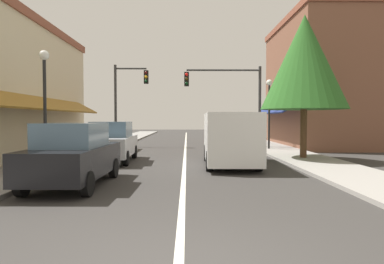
{
  "coord_description": "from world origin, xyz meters",
  "views": [
    {
      "loc": [
        0.11,
        -4.02,
        1.88
      ],
      "look_at": [
        0.37,
        14.17,
        1.19
      ],
      "focal_mm": 32.04,
      "sensor_mm": 36.0,
      "label": 1
    }
  ],
  "objects": [
    {
      "name": "storefront_right_block",
      "position": [
        9.46,
        20.0,
        4.39
      ],
      "size": [
        6.63,
        10.2,
        8.78
      ],
      "color": "brown",
      "rests_on": "ground"
    },
    {
      "name": "lane_center_stripe",
      "position": [
        0.0,
        18.0,
        0.0
      ],
      "size": [
        0.14,
        52.0,
        0.01
      ],
      "primitive_type": "cube",
      "color": "silver",
      "rests_on": "ground"
    },
    {
      "name": "parked_car_second_left",
      "position": [
        -3.17,
        10.99,
        0.88
      ],
      "size": [
        1.87,
        4.15,
        1.77
      ],
      "rotation": [
        0.0,
        0.0,
        0.03
      ],
      "color": "#B7BABF",
      "rests_on": "ground"
    },
    {
      "name": "street_lamp_right_mid",
      "position": [
        5.0,
        16.3,
        2.9
      ],
      "size": [
        0.36,
        0.36,
        4.23
      ],
      "color": "black",
      "rests_on": "ground"
    },
    {
      "name": "traffic_signal_mast_arm",
      "position": [
        3.03,
        17.96,
        3.62
      ],
      "size": [
        4.96,
        0.5,
        5.27
      ],
      "color": "#333333",
      "rests_on": "ground"
    },
    {
      "name": "ground_plane",
      "position": [
        0.0,
        18.0,
        0.0
      ],
      "size": [
        80.0,
        80.0,
        0.0
      ],
      "primitive_type": "plane",
      "color": "#33302D"
    },
    {
      "name": "parked_car_nearest_left",
      "position": [
        -3.07,
        5.57,
        0.88
      ],
      "size": [
        1.85,
        4.14,
        1.77
      ],
      "rotation": [
        0.0,
        0.0,
        -0.02
      ],
      "color": "black",
      "rests_on": "ground"
    },
    {
      "name": "van_in_lane",
      "position": [
        1.84,
        9.82,
        1.15
      ],
      "size": [
        2.11,
        5.23,
        2.12
      ],
      "rotation": [
        0.0,
        0.0,
        -0.03
      ],
      "color": "silver",
      "rests_on": "ground"
    },
    {
      "name": "tree_right_near",
      "position": [
        5.44,
        11.56,
        4.46
      ],
      "size": [
        3.9,
        3.9,
        6.62
      ],
      "color": "#4C331E",
      "rests_on": "ground"
    },
    {
      "name": "street_lamp_left_near",
      "position": [
        -5.16,
        8.75,
        3.01
      ],
      "size": [
        0.36,
        0.36,
        4.41
      ],
      "color": "black",
      "rests_on": "ground"
    },
    {
      "name": "sidewalk_left",
      "position": [
        -5.5,
        18.0,
        0.06
      ],
      "size": [
        2.6,
        56.0,
        0.12
      ],
      "primitive_type": "cube",
      "color": "gray",
      "rests_on": "ground"
    },
    {
      "name": "sidewalk_right",
      "position": [
        5.5,
        18.0,
        0.06
      ],
      "size": [
        2.6,
        56.0,
        0.12
      ],
      "primitive_type": "cube",
      "color": "gray",
      "rests_on": "ground"
    },
    {
      "name": "traffic_signal_left_corner",
      "position": [
        -4.06,
        19.5,
        3.63
      ],
      "size": [
        2.37,
        0.5,
        5.59
      ],
      "color": "#333333",
      "rests_on": "ground"
    }
  ]
}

